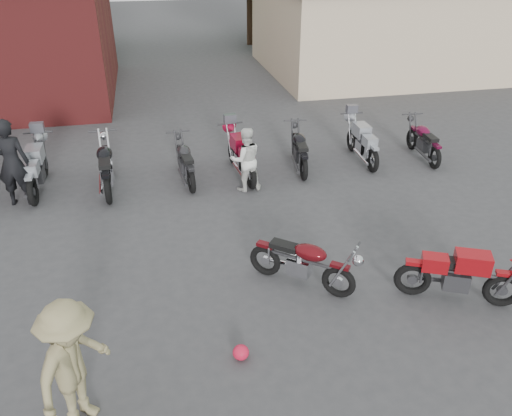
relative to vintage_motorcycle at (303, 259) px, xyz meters
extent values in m
plane|color=#37373A|center=(-0.49, -0.58, -0.53)|extent=(90.00, 90.00, 0.00)
cube|color=#C4A88C|center=(8.01, 14.42, 1.22)|extent=(10.00, 8.00, 3.50)
ellipsoid|color=red|center=(-1.33, -1.42, -0.43)|extent=(0.27, 0.27, 0.22)
imported|color=black|center=(-5.25, 4.19, 0.45)|extent=(0.75, 0.52, 1.96)
imported|color=silver|center=(-0.22, 3.84, 0.22)|extent=(0.77, 0.62, 1.51)
imported|color=#8D8157|center=(-3.39, -2.01, 0.36)|extent=(1.16, 1.33, 1.79)
camera|label=1|loc=(-2.22, -6.52, 4.71)|focal=35.00mm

